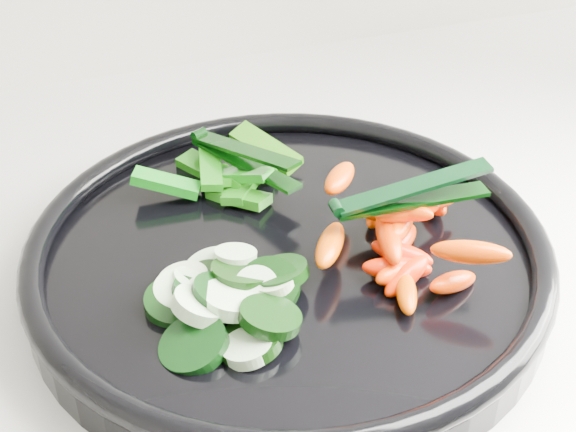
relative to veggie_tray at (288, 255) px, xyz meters
name	(u,v)px	position (x,y,z in m)	size (l,w,h in m)	color
veggie_tray	(288,255)	(0.00, 0.00, 0.00)	(0.49, 0.49, 0.04)	black
cucumber_pile	(220,296)	(-0.06, -0.04, 0.01)	(0.13, 0.12, 0.04)	black
carrot_pile	(398,234)	(0.07, -0.03, 0.02)	(0.14, 0.16, 0.05)	#FA1800
pepper_pile	(233,173)	(-0.01, 0.10, 0.01)	(0.14, 0.11, 0.03)	#0A7210
tong_carrot	(408,195)	(0.08, -0.03, 0.05)	(0.11, 0.02, 0.02)	black
tong_pepper	(242,155)	(0.00, 0.10, 0.03)	(0.06, 0.11, 0.02)	black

